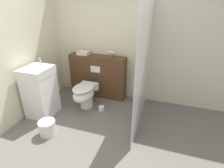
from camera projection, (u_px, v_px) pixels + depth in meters
ground_plane at (85, 151)px, 2.61m from camera, size 12.00×12.00×0.00m
wall_back at (120, 42)px, 3.66m from camera, size 8.00×0.06×2.50m
partition_panel at (98, 76)px, 3.97m from camera, size 1.28×0.25×0.97m
shower_glass at (144, 68)px, 2.87m from camera, size 0.04×1.58×2.07m
toilet at (85, 95)px, 3.54m from camera, size 0.39×0.63×0.51m
sink_vanity at (40, 92)px, 3.28m from camera, size 0.47×0.52×1.11m
hair_drier at (112, 53)px, 3.64m from camera, size 0.18×0.06×0.12m
folded_towel at (83, 53)px, 3.81m from camera, size 0.25×0.18×0.08m
spare_toilet_roll at (101, 108)px, 3.57m from camera, size 0.12×0.12×0.09m
waste_bin at (47, 128)px, 2.90m from camera, size 0.28×0.28×0.25m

